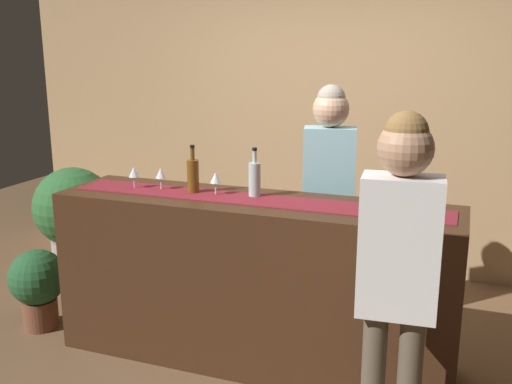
% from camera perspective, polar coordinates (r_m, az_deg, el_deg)
% --- Properties ---
extents(ground_plane, '(10.00, 10.00, 0.00)m').
position_cam_1_polar(ground_plane, '(3.83, -0.32, -16.08)').
color(ground_plane, brown).
extents(back_wall, '(6.00, 0.12, 2.90)m').
position_cam_1_polar(back_wall, '(5.16, 7.22, 8.60)').
color(back_wall, tan).
rests_on(back_wall, ground).
extents(bar_counter, '(2.44, 0.60, 1.04)m').
position_cam_1_polar(bar_counter, '(3.60, -0.33, -8.85)').
color(bar_counter, '#3D2314').
rests_on(bar_counter, ground).
extents(counter_runner_cloth, '(2.32, 0.28, 0.01)m').
position_cam_1_polar(counter_runner_cloth, '(3.43, -0.34, -0.73)').
color(counter_runner_cloth, maroon).
rests_on(counter_runner_cloth, bar_counter).
extents(wine_bottle_amber, '(0.07, 0.07, 0.30)m').
position_cam_1_polar(wine_bottle_amber, '(3.59, -6.26, 1.66)').
color(wine_bottle_amber, brown).
rests_on(wine_bottle_amber, bar_counter).
extents(wine_bottle_clear, '(0.07, 0.07, 0.30)m').
position_cam_1_polar(wine_bottle_clear, '(3.48, -0.14, 1.34)').
color(wine_bottle_clear, '#B2C6C1').
rests_on(wine_bottle_clear, bar_counter).
extents(wine_glass_near_customer, '(0.07, 0.07, 0.14)m').
position_cam_1_polar(wine_glass_near_customer, '(3.52, -4.03, 1.34)').
color(wine_glass_near_customer, silver).
rests_on(wine_glass_near_customer, bar_counter).
extents(wine_glass_mid_counter, '(0.07, 0.07, 0.14)m').
position_cam_1_polar(wine_glass_mid_counter, '(3.70, -9.42, 1.78)').
color(wine_glass_mid_counter, silver).
rests_on(wine_glass_mid_counter, bar_counter).
extents(wine_glass_far_end, '(0.07, 0.07, 0.14)m').
position_cam_1_polar(wine_glass_far_end, '(3.77, -12.02, 1.88)').
color(wine_glass_far_end, silver).
rests_on(wine_glass_far_end, bar_counter).
extents(bartender, '(0.38, 0.27, 1.70)m').
position_cam_1_polar(bartender, '(3.88, 7.21, 0.94)').
color(bartender, '#26262B').
rests_on(bartender, ground).
extents(customer_sipping, '(0.36, 0.23, 1.67)m').
position_cam_1_polar(customer_sipping, '(2.57, 13.94, -6.53)').
color(customer_sipping, brown).
rests_on(customer_sipping, ground).
extents(potted_plant_tall, '(0.66, 0.66, 0.97)m').
position_cam_1_polar(potted_plant_tall, '(5.08, -17.58, -2.24)').
color(potted_plant_tall, '#9E9389').
rests_on(potted_plant_tall, ground).
extents(potted_plant_small, '(0.39, 0.39, 0.57)m').
position_cam_1_polar(potted_plant_small, '(4.34, -20.81, -8.46)').
color(potted_plant_small, brown).
rests_on(potted_plant_small, ground).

